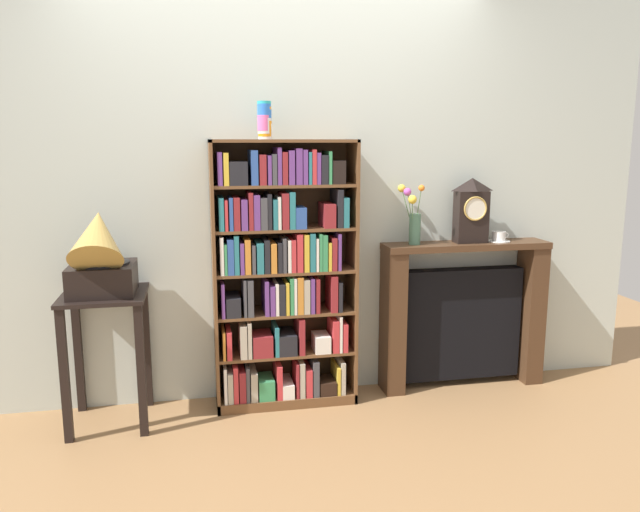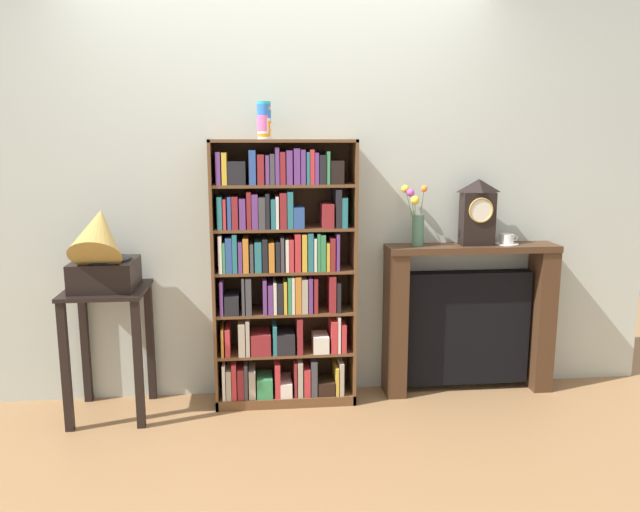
# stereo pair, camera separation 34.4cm
# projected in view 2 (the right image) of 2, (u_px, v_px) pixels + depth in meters

# --- Properties ---
(ground_plane) EXTENTS (7.61, 6.40, 0.02)m
(ground_plane) POSITION_uv_depth(u_px,v_px,m) (287.00, 409.00, 3.73)
(ground_plane) COLOR #997047
(wall_back) EXTENTS (4.61, 0.08, 2.60)m
(wall_back) POSITION_uv_depth(u_px,v_px,m) (294.00, 188.00, 3.79)
(wall_back) COLOR beige
(wall_back) RESTS_ON ground
(bookshelf) EXTENTS (0.85, 0.28, 1.60)m
(bookshelf) POSITION_uv_depth(u_px,v_px,m) (282.00, 278.00, 3.69)
(bookshelf) COLOR brown
(bookshelf) RESTS_ON ground
(cup_stack) EXTENTS (0.08, 0.08, 0.21)m
(cup_stack) POSITION_uv_depth(u_px,v_px,m) (264.00, 120.00, 3.52)
(cup_stack) COLOR white
(cup_stack) RESTS_ON bookshelf
(side_table_left) EXTENTS (0.45, 0.47, 0.76)m
(side_table_left) POSITION_uv_depth(u_px,v_px,m) (109.00, 326.00, 3.55)
(side_table_left) COLOR black
(side_table_left) RESTS_ON ground
(gramophone) EXTENTS (0.35, 0.48, 0.54)m
(gramophone) POSITION_uv_depth(u_px,v_px,m) (101.00, 252.00, 3.42)
(gramophone) COLOR black
(gramophone) RESTS_ON side_table_left
(fireplace_mantel) EXTENTS (1.07, 0.23, 0.95)m
(fireplace_mantel) POSITION_uv_depth(u_px,v_px,m) (468.00, 319.00, 3.93)
(fireplace_mantel) COLOR #472D1C
(fireplace_mantel) RESTS_ON ground
(mantel_clock) EXTENTS (0.20, 0.12, 0.41)m
(mantel_clock) POSITION_uv_depth(u_px,v_px,m) (478.00, 212.00, 3.78)
(mantel_clock) COLOR black
(mantel_clock) RESTS_ON fireplace_mantel
(flower_vase) EXTENTS (0.13, 0.16, 0.37)m
(flower_vase) POSITION_uv_depth(u_px,v_px,m) (416.00, 219.00, 3.75)
(flower_vase) COLOR #4C7A60
(flower_vase) RESTS_ON fireplace_mantel
(teacup_with_saucer) EXTENTS (0.15, 0.15, 0.07)m
(teacup_with_saucer) POSITION_uv_depth(u_px,v_px,m) (507.00, 240.00, 3.84)
(teacup_with_saucer) COLOR white
(teacup_with_saucer) RESTS_ON fireplace_mantel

